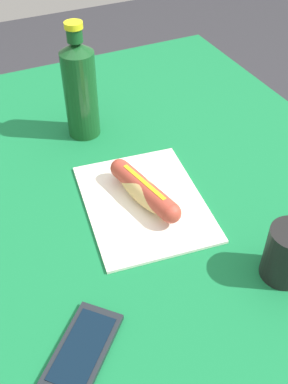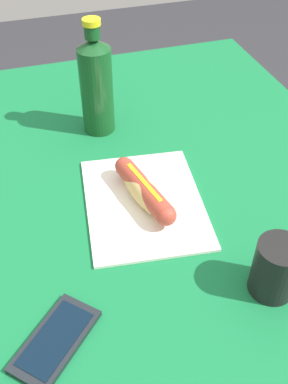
# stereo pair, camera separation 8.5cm
# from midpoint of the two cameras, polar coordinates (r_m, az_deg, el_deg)

# --- Properties ---
(ground_plane) EXTENTS (6.00, 6.00, 0.00)m
(ground_plane) POSITION_cam_midpoint_polar(r_m,az_deg,el_deg) (1.52, 2.97, -21.94)
(ground_plane) COLOR #2D2D33
(ground_plane) RESTS_ON ground
(dining_table) EXTENTS (1.25, 0.91, 0.76)m
(dining_table) POSITION_cam_midpoint_polar(r_m,az_deg,el_deg) (0.99, 4.26, -5.72)
(dining_table) COLOR brown
(dining_table) RESTS_ON ground
(paper_wrapper) EXTENTS (0.31, 0.26, 0.01)m
(paper_wrapper) POSITION_cam_midpoint_polar(r_m,az_deg,el_deg) (0.87, 2.80, -1.44)
(paper_wrapper) COLOR silver
(paper_wrapper) RESTS_ON dining_table
(hot_dog) EXTENTS (0.19, 0.08, 0.05)m
(hot_dog) POSITION_cam_midpoint_polar(r_m,az_deg,el_deg) (0.85, 2.87, 0.06)
(hot_dog) COLOR #DBB26B
(hot_dog) RESTS_ON paper_wrapper
(cell_phone) EXTENTS (0.15, 0.15, 0.01)m
(cell_phone) POSITION_cam_midpoint_polar(r_m,az_deg,el_deg) (0.69, -7.53, -18.36)
(cell_phone) COLOR black
(cell_phone) RESTS_ON dining_table
(soda_bottle) EXTENTS (0.07, 0.07, 0.26)m
(soda_bottle) POSITION_cam_midpoint_polar(r_m,az_deg,el_deg) (1.01, -3.62, 13.37)
(soda_bottle) COLOR #14471E
(soda_bottle) RESTS_ON dining_table
(drinking_cup) EXTENTS (0.07, 0.07, 0.10)m
(drinking_cup) POSITION_cam_midpoint_polar(r_m,az_deg,el_deg) (0.74, 19.59, -9.29)
(drinking_cup) COLOR black
(drinking_cup) RESTS_ON dining_table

